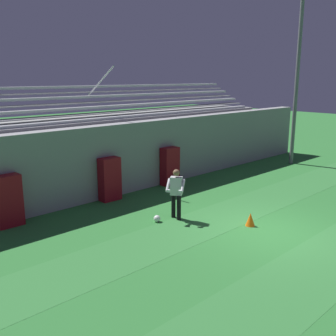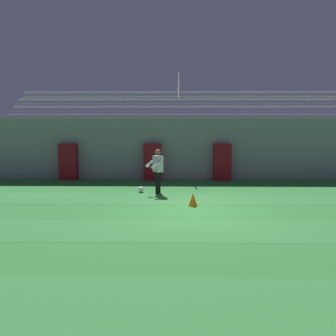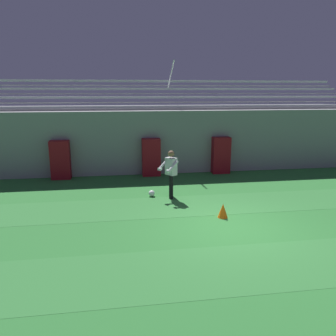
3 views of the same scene
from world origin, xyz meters
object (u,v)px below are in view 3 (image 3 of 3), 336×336
Objects in this scene: padding_pillar_gate_right at (221,155)px; soccer_ball at (152,193)px; traffic_cone at (223,211)px; padding_pillar_far_left at (60,160)px; padding_pillar_gate_left at (151,157)px; goalkeeper at (171,171)px.

padding_pillar_gate_right reaches higher than soccer_ball.
padding_pillar_gate_right is 5.49m from traffic_cone.
traffic_cone is (1.88, -2.29, 0.10)m from soccer_ball.
padding_pillar_gate_right is 1.00× the size of padding_pillar_far_left.
padding_pillar_gate_right is 7.44× the size of soccer_ball.
padding_pillar_gate_left is 3.90× the size of traffic_cone.
padding_pillar_gate_right is at bearing 73.49° from traffic_cone.
padding_pillar_gate_left is 3.16m from padding_pillar_gate_right.
traffic_cone is (1.61, -5.24, -0.61)m from padding_pillar_gate_left.
padding_pillar_gate_left reaches higher than soccer_ball.
goalkeeper is at bearing -36.95° from padding_pillar_far_left.
padding_pillar_gate_right is at bearing 0.00° from padding_pillar_far_left.
padding_pillar_gate_left is at bearing 107.06° from traffic_cone.
padding_pillar_far_left is 0.98× the size of goalkeeper.
soccer_ball is at bearing 161.49° from goalkeeper.
traffic_cone is (5.44, -5.24, -0.61)m from padding_pillar_far_left.
padding_pillar_far_left is at bearing 143.05° from goalkeeper.
padding_pillar_gate_right and padding_pillar_far_left have the same top height.
traffic_cone is (-1.55, -5.24, -0.61)m from padding_pillar_gate_right.
padding_pillar_far_left is at bearing 136.12° from traffic_cone.
traffic_cone is (1.23, -2.07, -0.74)m from goalkeeper.
padding_pillar_gate_left is at bearing 0.00° from padding_pillar_far_left.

